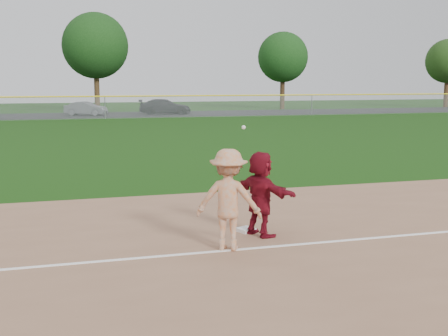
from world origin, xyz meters
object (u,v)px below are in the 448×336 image
object	(u,v)px
car_mid	(86,109)
car_right	(165,107)
base_runner	(261,194)
first_base	(246,230)

from	to	relation	value
car_mid	car_right	distance (m)	7.80
base_runner	car_right	world-z (taller)	base_runner
car_mid	car_right	size ratio (longest dim) A/B	0.77
first_base	car_mid	size ratio (longest dim) A/B	0.09
first_base	car_right	world-z (taller)	car_right
first_base	base_runner	world-z (taller)	base_runner
car_mid	car_right	bearing A→B (deg)	-65.34
first_base	base_runner	distance (m)	0.98
car_mid	car_right	world-z (taller)	car_right
first_base	car_mid	xyz separation A→B (m)	(-1.65, 45.16, 0.62)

